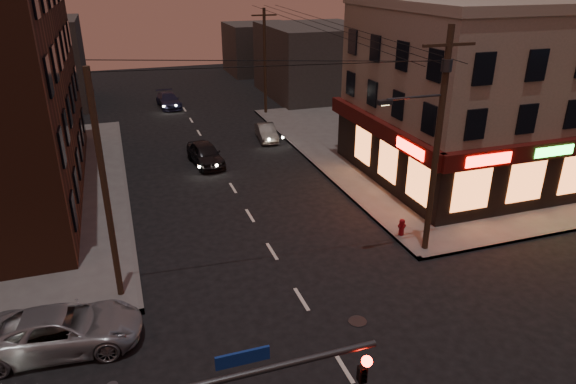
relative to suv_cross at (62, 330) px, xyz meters
name	(u,v)px	position (x,y,z in m)	size (l,w,h in m)	color
ground	(343,367)	(8.75, -4.00, -0.74)	(120.00, 120.00, 0.00)	black
sidewalk_ne	(456,143)	(26.75, 15.00, -0.66)	(24.00, 28.00, 0.15)	#514F4C
pizza_building	(494,90)	(24.68, 9.43, 4.61)	(15.85, 12.85, 10.50)	gray
bg_building_ne_a	(316,61)	(22.75, 34.00, 2.76)	(10.00, 12.00, 7.00)	#3F3D3A
bg_building_nw	(32,64)	(-4.25, 38.00, 3.26)	(9.00, 10.00, 8.00)	#3F3D3A
bg_building_ne_b	(260,48)	(20.75, 48.00, 2.26)	(8.00, 8.00, 6.00)	#3F3D3A
utility_pole_main	(436,132)	(15.44, 1.80, 5.02)	(4.20, 0.44, 10.00)	#382619
utility_pole_far	(265,62)	(15.55, 28.00, 3.91)	(0.26, 0.26, 9.00)	#382619
utility_pole_west	(105,191)	(1.95, 2.50, 3.91)	(0.24, 0.24, 9.00)	#382619
suv_cross	(62,330)	(0.00, 0.00, 0.00)	(2.45, 5.31, 1.48)	gray
sedan_near	(205,154)	(7.97, 16.62, 0.01)	(1.76, 4.37, 1.49)	black
sedan_mid	(266,132)	(13.38, 20.49, -0.13)	(1.29, 3.69, 1.22)	#61615B
sedan_far	(169,100)	(7.49, 33.38, -0.07)	(1.87, 4.59, 1.33)	#1D1F3A
fire_hydrant	(402,226)	(15.15, 3.27, -0.12)	(0.37, 0.37, 0.86)	maroon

